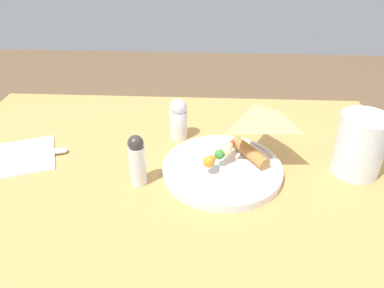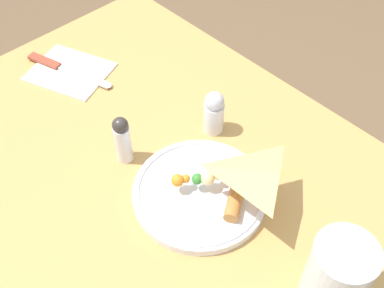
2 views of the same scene
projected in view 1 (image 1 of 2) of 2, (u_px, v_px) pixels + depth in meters
name	position (u px, v px, depth m)	size (l,w,h in m)	color
dining_table	(170.00, 226.00, 0.80)	(0.93, 0.66, 0.78)	tan
plate_pizza	(223.00, 167.00, 0.71)	(0.23, 0.23, 0.05)	white
milk_glass	(360.00, 146.00, 0.69)	(0.09, 0.09, 0.12)	white
napkin_folded	(13.00, 159.00, 0.75)	(0.20, 0.18, 0.00)	white
butter_knife	(6.00, 157.00, 0.75)	(0.21, 0.08, 0.01)	#99422D
salt_shaker	(178.00, 119.00, 0.80)	(0.04, 0.04, 0.09)	silver
pepper_shaker	(137.00, 160.00, 0.66)	(0.03, 0.03, 0.10)	silver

